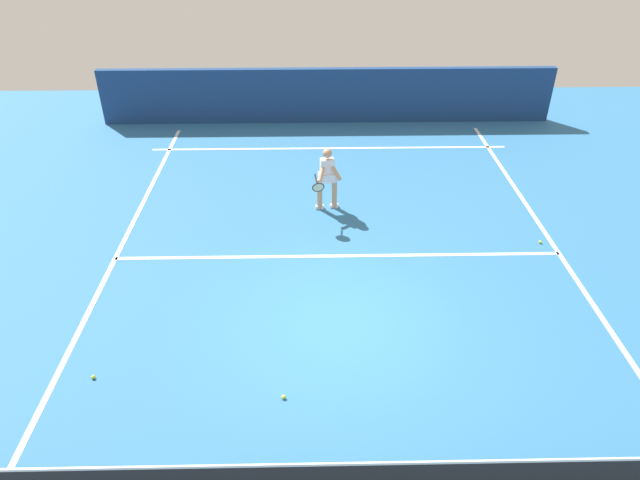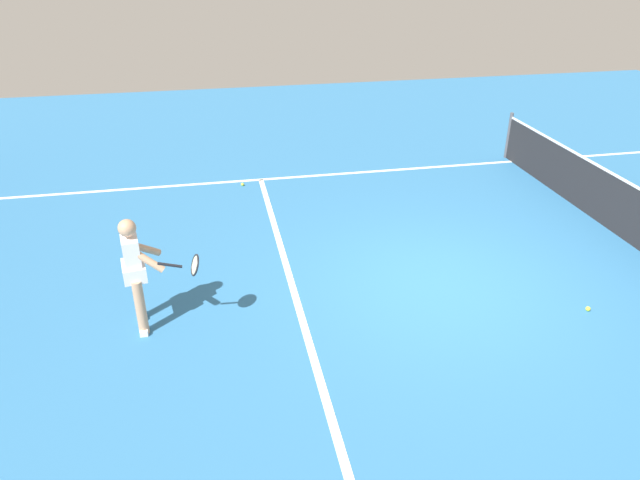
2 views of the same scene
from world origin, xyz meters
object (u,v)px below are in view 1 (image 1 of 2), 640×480
at_px(tennis_player, 327,177).
at_px(tennis_ball_mid, 284,397).
at_px(tennis_ball_near, 540,242).
at_px(tennis_ball_far, 93,377).

bearing_deg(tennis_player, tennis_ball_mid, 81.89).
bearing_deg(tennis_ball_near, tennis_player, -19.52).
distance_m(tennis_player, tennis_ball_far, 6.80).
distance_m(tennis_ball_near, tennis_ball_far, 9.41).
bearing_deg(tennis_ball_near, tennis_ball_mid, 38.08).
relative_size(tennis_ball_near, tennis_ball_mid, 1.00).
bearing_deg(tennis_ball_mid, tennis_ball_far, -8.87).
distance_m(tennis_ball_near, tennis_ball_mid, 7.00).
bearing_deg(tennis_ball_far, tennis_player, -125.63).
bearing_deg(tennis_ball_far, tennis_ball_near, -155.94).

